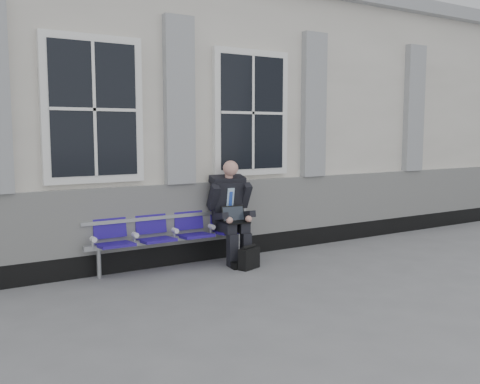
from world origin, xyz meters
TOP-DOWN VIEW (x-y plane):
  - ground at (0.00, 0.00)m, footprint 70.00×70.00m
  - station_building at (-0.02, 3.47)m, footprint 14.40×4.40m
  - bench at (-1.08, 1.32)m, footprint 2.60×0.47m
  - businessman at (-0.20, 1.18)m, footprint 0.67×0.89m
  - briefcase at (-0.20, 0.65)m, footprint 0.37×0.25m

SIDE VIEW (x-z plane):
  - ground at x=0.00m, z-range 0.00..0.00m
  - briefcase at x=-0.20m, z-range -0.01..0.33m
  - bench at x=-1.08m, z-range 0.10..1.01m
  - businessman at x=-0.20m, z-range 0.05..1.58m
  - station_building at x=-0.02m, z-range -0.02..4.47m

